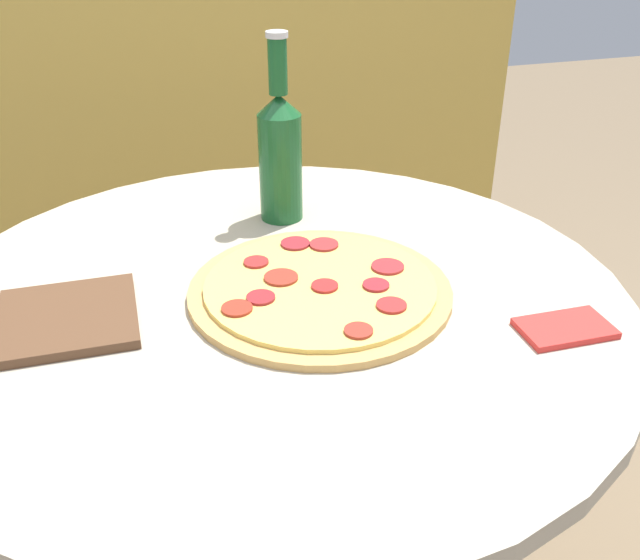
{
  "coord_description": "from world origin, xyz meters",
  "views": [
    {
      "loc": [
        -0.17,
        -0.75,
        1.23
      ],
      "look_at": [
        0.05,
        -0.02,
        0.8
      ],
      "focal_mm": 40.0,
      "sensor_mm": 36.0,
      "label": 1
    }
  ],
  "objects": [
    {
      "name": "table",
      "position": [
        0.0,
        0.0,
        0.56
      ],
      "size": [
        0.88,
        0.88,
        0.78
      ],
      "color": "#B2A893",
      "rests_on": "ground_plane"
    },
    {
      "name": "fence_panel",
      "position": [
        0.0,
        0.95,
        0.83
      ],
      "size": [
        1.73,
        0.04,
        1.67
      ],
      "color": "gold",
      "rests_on": "ground_plane"
    },
    {
      "name": "pizza",
      "position": [
        0.05,
        -0.02,
        0.79
      ],
      "size": [
        0.32,
        0.32,
        0.02
      ],
      "color": "tan",
      "rests_on": "table"
    },
    {
      "name": "beer_bottle",
      "position": [
        0.06,
        0.21,
        0.88
      ],
      "size": [
        0.06,
        0.06,
        0.27
      ],
      "color": "#195628",
      "rests_on": "table"
    },
    {
      "name": "pizza_paddle",
      "position": [
        -0.27,
        0.0,
        0.78
      ],
      "size": [
        0.27,
        0.16,
        0.02
      ],
      "rotation": [
        0.0,
        0.0,
        3.12
      ],
      "color": "brown",
      "rests_on": "table"
    },
    {
      "name": "napkin",
      "position": [
        0.29,
        -0.19,
        0.78
      ],
      "size": [
        0.11,
        0.07,
        0.01
      ],
      "color": "red",
      "rests_on": "table"
    }
  ]
}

